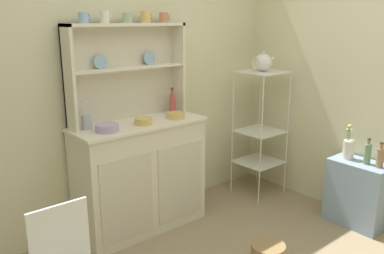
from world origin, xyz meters
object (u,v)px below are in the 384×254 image
utensil_jar (87,122)px  vinegar_bottle (380,157)px  flower_vase (349,147)px  cup_sky_0 (84,18)px  side_shelf_blue (357,193)px  jam_bottle (172,103)px  hutch_shelf_unit (126,65)px  bakers_rack (260,121)px  bowl_mixing_large (107,128)px  oil_bottle (368,153)px  hutch_cabinet (141,175)px  porcelain_teapot (263,62)px

utensil_jar → vinegar_bottle: 2.33m
flower_vase → cup_sky_0: bearing=147.7°
side_shelf_blue → jam_bottle: jam_bottle is taller
hutch_shelf_unit → bakers_rack: size_ratio=0.83×
bowl_mixing_large → utensil_jar: utensil_jar is taller
jam_bottle → oil_bottle: jam_bottle is taller
bakers_rack → oil_bottle: 1.04m
jam_bottle → utensil_jar: (-0.81, -0.01, -0.03)m
side_shelf_blue → bowl_mixing_large: bowl_mixing_large is taller
side_shelf_blue → hutch_cabinet: bearing=141.9°
hutch_shelf_unit → cup_sky_0: 0.51m
hutch_cabinet → bakers_rack: size_ratio=0.88×
hutch_shelf_unit → cup_sky_0: (-0.35, -0.04, 0.36)m
side_shelf_blue → jam_bottle: (-1.04, 1.22, 0.73)m
cup_sky_0 → porcelain_teapot: (1.65, -0.28, -0.41)m
hutch_cabinet → oil_bottle: size_ratio=4.97×
bakers_rack → jam_bottle: size_ratio=5.51×
oil_bottle → vinegar_bottle: (-0.00, -0.11, -0.01)m
hutch_cabinet → bowl_mixing_large: bowl_mixing_large is taller
bakers_rack → porcelain_teapot: size_ratio=4.82×
oil_bottle → hutch_shelf_unit: bearing=137.0°
porcelain_teapot → utensil_jar: bearing=172.2°
flower_vase → hutch_cabinet: bearing=144.9°
cup_sky_0 → jam_bottle: cup_sky_0 is taller
bowl_mixing_large → jam_bottle: jam_bottle is taller
bakers_rack → side_shelf_blue: bakers_rack is taller
cup_sky_0 → side_shelf_blue: bearing=-34.9°
jam_bottle → bowl_mixing_large: bearing=-167.6°
bakers_rack → jam_bottle: bearing=164.8°
side_shelf_blue → bowl_mixing_large: (-1.77, 1.06, 0.67)m
bowl_mixing_large → side_shelf_blue: bearing=-31.0°
hutch_shelf_unit → side_shelf_blue: hutch_shelf_unit is taller
porcelain_teapot → bakers_rack: bearing=-0.0°
jam_bottle → flower_vase: (1.04, -1.10, -0.35)m
jam_bottle → porcelain_teapot: 0.98m
hutch_cabinet → utensil_jar: utensil_jar is taller
hutch_shelf_unit → utensil_jar: size_ratio=4.18×
flower_vase → vinegar_bottle: flower_vase is taller
bowl_mixing_large → flower_vase: (1.77, -0.94, -0.28)m
hutch_cabinet → oil_bottle: bearing=-39.3°
side_shelf_blue → jam_bottle: bearing=130.5°
cup_sky_0 → jam_bottle: 1.05m
hutch_shelf_unit → side_shelf_blue: 2.23m
flower_vase → porcelain_teapot: bearing=99.9°
bowl_mixing_large → hutch_shelf_unit: bearing=36.7°
bakers_rack → cup_sky_0: size_ratio=14.44×
cup_sky_0 → flower_vase: cup_sky_0 is taller
side_shelf_blue → oil_bottle: oil_bottle is taller
hutch_cabinet → hutch_shelf_unit: (-0.00, 0.17, 0.89)m
side_shelf_blue → porcelain_teapot: bearing=98.7°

